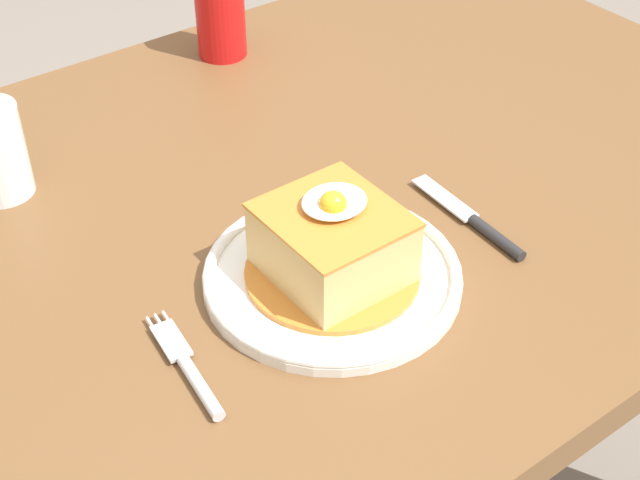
{
  "coord_description": "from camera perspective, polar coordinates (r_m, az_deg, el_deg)",
  "views": [
    {
      "loc": [
        -0.49,
        -0.68,
        1.35
      ],
      "look_at": [
        -0.07,
        -0.12,
        0.78
      ],
      "focal_mm": 52.37,
      "sensor_mm": 36.0,
      "label": 1
    }
  ],
  "objects": [
    {
      "name": "dining_table",
      "position": [
        1.11,
        -0.93,
        -1.52
      ],
      "size": [
        1.25,
        0.83,
        0.74
      ],
      "color": "brown",
      "rests_on": "ground_plane"
    },
    {
      "name": "main_plate",
      "position": [
        0.91,
        0.76,
        -2.16
      ],
      "size": [
        0.25,
        0.25,
        0.02
      ],
      "color": "white",
      "rests_on": "dining_table"
    },
    {
      "name": "sandwich_meal",
      "position": [
        0.88,
        0.78,
        -0.29
      ],
      "size": [
        0.17,
        0.17,
        0.1
      ],
      "color": "orange",
      "rests_on": "main_plate"
    },
    {
      "name": "fork",
      "position": [
        0.83,
        -7.9,
        -7.98
      ],
      "size": [
        0.03,
        0.14,
        0.01
      ],
      "color": "silver",
      "rests_on": "dining_table"
    },
    {
      "name": "knife",
      "position": [
        0.98,
        9.82,
        0.86
      ],
      "size": [
        0.02,
        0.17,
        0.01
      ],
      "color": "#262628",
      "rests_on": "dining_table"
    },
    {
      "name": "soda_can",
      "position": [
        1.28,
        -6.13,
        13.7
      ],
      "size": [
        0.07,
        0.07,
        0.12
      ],
      "color": "red",
      "rests_on": "dining_table"
    }
  ]
}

